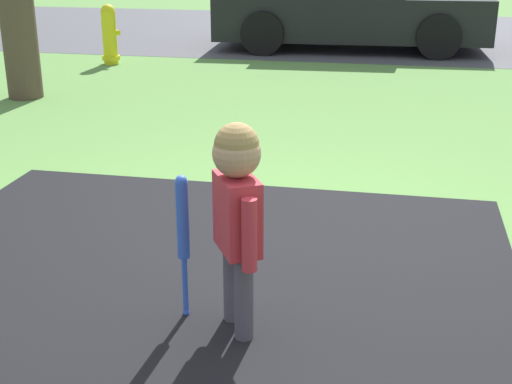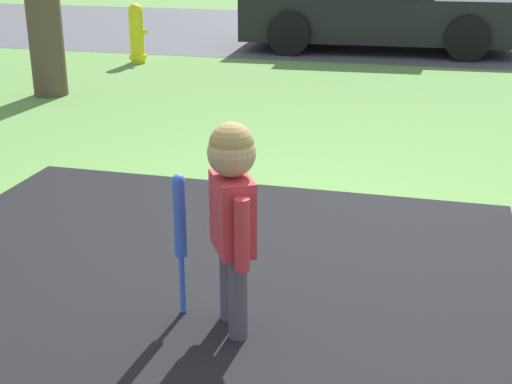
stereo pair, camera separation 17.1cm
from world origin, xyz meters
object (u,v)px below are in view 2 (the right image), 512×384
Objects in this scene: fire_hydrant at (137,34)px; baseball_bat at (180,225)px; parked_car at (377,8)px; child at (232,200)px.

baseball_bat is at bearing -64.87° from fire_hydrant.
parked_car reaches higher than fire_hydrant.
fire_hydrant is at bearing -148.52° from parked_car.
fire_hydrant is at bearing 115.13° from baseball_bat.
child reaches higher than baseball_bat.
baseball_bat is 6.75m from fire_hydrant.
parked_car reaches higher than child.
child is at bearing -63.13° from fire_hydrant.
fire_hydrant is 0.19× the size of parked_car.
baseball_bat is at bearing -134.46° from child.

